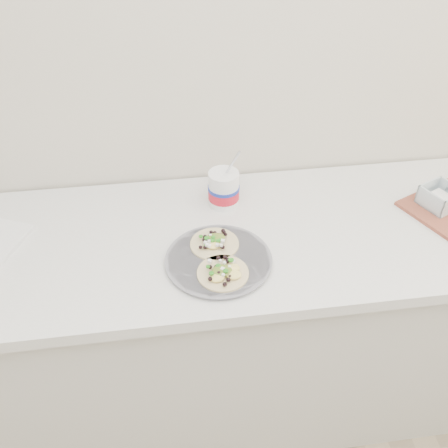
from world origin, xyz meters
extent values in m
cube|color=beige|center=(0.00, 1.73, 1.30)|extent=(3.50, 0.05, 2.60)
cube|color=beige|center=(0.00, 1.43, 0.43)|extent=(2.40, 0.62, 0.86)
cube|color=silver|center=(0.00, 1.41, 0.88)|extent=(2.44, 0.66, 0.04)
cylinder|color=slate|center=(-0.06, 1.29, 0.91)|extent=(0.30, 0.30, 0.01)
cylinder|color=slate|center=(-0.06, 1.29, 0.91)|extent=(0.31, 0.31, 0.00)
cylinder|color=white|center=(-0.01, 1.57, 0.96)|extent=(0.10, 0.10, 0.12)
cylinder|color=red|center=(-0.01, 1.57, 0.95)|extent=(0.10, 0.10, 0.04)
cylinder|color=#192D99|center=(-0.01, 1.57, 0.97)|extent=(0.10, 0.10, 0.01)
cube|color=white|center=(0.69, 1.45, 0.93)|extent=(0.07, 0.07, 0.03)
camera|label=1|loc=(-0.19, 0.24, 1.91)|focal=40.00mm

